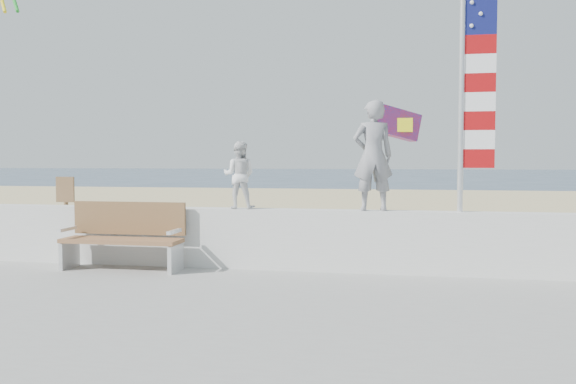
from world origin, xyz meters
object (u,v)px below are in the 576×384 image
Objects in this scene: child at (239,175)px; flag at (471,76)px; bench at (124,235)px; adult at (373,156)px.

child is 3.64m from flag.
flag reaches higher than bench.
bench is 5.54m from flag.
adult is at bearing 179.99° from flag.
adult is at bearing 7.06° from bench.
child is 1.94m from bench.
bench is at bearing -7.44° from adult.
bench is at bearing 12.06° from child.
flag is at bearing 165.49° from adult.
child is at bearing -14.50° from adult.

